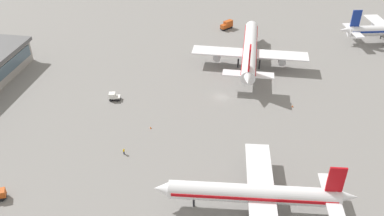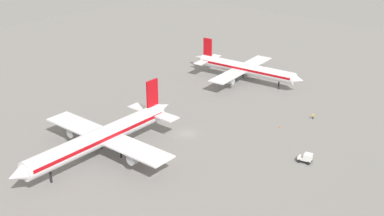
{
  "view_description": "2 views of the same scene",
  "coord_description": "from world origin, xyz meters",
  "px_view_note": "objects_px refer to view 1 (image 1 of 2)",
  "views": [
    {
      "loc": [
        104.36,
        8.71,
        65.46
      ],
      "look_at": [
        14.4,
        -6.53,
        4.75
      ],
      "focal_mm": 38.14,
      "sensor_mm": 36.0,
      "label": 1
    },
    {
      "loc": [
        -88.72,
        -77.68,
        57.99
      ],
      "look_at": [
        3.53,
        1.19,
        5.97
      ],
      "focal_mm": 46.26,
      "sensor_mm": 36.0,
      "label": 2
    }
  ],
  "objects_px": {
    "safety_cone_near_gate": "(293,106)",
    "safety_cone_mid_apron": "(151,128)",
    "airplane_taxiing": "(250,50)",
    "ground_crew_worker": "(124,151)",
    "airplane_at_gate": "(256,194)",
    "baggage_tug": "(114,96)",
    "catering_truck": "(227,25)"
  },
  "relations": [
    {
      "from": "ground_crew_worker",
      "to": "airplane_at_gate",
      "type": "bearing_deg",
      "value": 0.7
    },
    {
      "from": "baggage_tug",
      "to": "ground_crew_worker",
      "type": "bearing_deg",
      "value": 101.94
    },
    {
      "from": "airplane_taxiing",
      "to": "ground_crew_worker",
      "type": "relative_size",
      "value": 29.11
    },
    {
      "from": "catering_truck",
      "to": "safety_cone_mid_apron",
      "type": "xyz_separation_m",
      "value": [
        72.0,
        -13.57,
        -1.4
      ]
    },
    {
      "from": "catering_truck",
      "to": "airplane_taxiing",
      "type": "bearing_deg",
      "value": 57.88
    },
    {
      "from": "airplane_at_gate",
      "to": "baggage_tug",
      "type": "bearing_deg",
      "value": -45.58
    },
    {
      "from": "baggage_tug",
      "to": "airplane_at_gate",
      "type": "bearing_deg",
      "value": 127.53
    },
    {
      "from": "airplane_at_gate",
      "to": "safety_cone_mid_apron",
      "type": "relative_size",
      "value": 69.49
    },
    {
      "from": "baggage_tug",
      "to": "ground_crew_worker",
      "type": "xyz_separation_m",
      "value": [
        23.65,
        10.61,
        -0.31
      ]
    },
    {
      "from": "airplane_taxiing",
      "to": "baggage_tug",
      "type": "xyz_separation_m",
      "value": [
        29.69,
        -38.57,
        -4.23
      ]
    },
    {
      "from": "airplane_taxiing",
      "to": "safety_cone_mid_apron",
      "type": "xyz_separation_m",
      "value": [
        41.94,
        -24.09,
        -5.09
      ]
    },
    {
      "from": "baggage_tug",
      "to": "catering_truck",
      "type": "xyz_separation_m",
      "value": [
        -59.74,
        28.05,
        0.54
      ]
    },
    {
      "from": "airplane_at_gate",
      "to": "airplane_taxiing",
      "type": "height_order",
      "value": "airplane_taxiing"
    },
    {
      "from": "airplane_at_gate",
      "to": "catering_truck",
      "type": "bearing_deg",
      "value": -86.45
    },
    {
      "from": "airplane_at_gate",
      "to": "airplane_taxiing",
      "type": "bearing_deg",
      "value": -91.42
    },
    {
      "from": "safety_cone_near_gate",
      "to": "safety_cone_mid_apron",
      "type": "bearing_deg",
      "value": -65.73
    },
    {
      "from": "baggage_tug",
      "to": "safety_cone_near_gate",
      "type": "xyz_separation_m",
      "value": [
        -4.92,
        52.57,
        -0.86
      ]
    },
    {
      "from": "catering_truck",
      "to": "safety_cone_mid_apron",
      "type": "distance_m",
      "value": 73.28
    },
    {
      "from": "airplane_taxiing",
      "to": "catering_truck",
      "type": "bearing_deg",
      "value": 18.2
    },
    {
      "from": "airplane_at_gate",
      "to": "airplane_taxiing",
      "type": "distance_m",
      "value": 66.32
    },
    {
      "from": "airplane_taxiing",
      "to": "safety_cone_near_gate",
      "type": "bearing_deg",
      "value": -151.61
    },
    {
      "from": "airplane_taxiing",
      "to": "ground_crew_worker",
      "type": "xyz_separation_m",
      "value": [
        53.34,
        -27.96,
        -4.54
      ]
    },
    {
      "from": "airplane_at_gate",
      "to": "airplane_taxiing",
      "type": "xyz_separation_m",
      "value": [
        -66.16,
        -4.52,
        0.77
      ]
    },
    {
      "from": "airplane_taxiing",
      "to": "safety_cone_near_gate",
      "type": "height_order",
      "value": "airplane_taxiing"
    },
    {
      "from": "baggage_tug",
      "to": "safety_cone_near_gate",
      "type": "relative_size",
      "value": 5.88
    },
    {
      "from": "ground_crew_worker",
      "to": "safety_cone_near_gate",
      "type": "bearing_deg",
      "value": 56.49
    },
    {
      "from": "baggage_tug",
      "to": "safety_cone_mid_apron",
      "type": "xyz_separation_m",
      "value": [
        12.26,
        14.48,
        -0.86
      ]
    },
    {
      "from": "airplane_at_gate",
      "to": "safety_cone_near_gate",
      "type": "xyz_separation_m",
      "value": [
        -41.4,
        9.48,
        -4.31
      ]
    },
    {
      "from": "airplane_taxiing",
      "to": "safety_cone_near_gate",
      "type": "relative_size",
      "value": 81.02
    },
    {
      "from": "safety_cone_mid_apron",
      "to": "ground_crew_worker",
      "type": "bearing_deg",
      "value": -18.77
    },
    {
      "from": "airplane_taxiing",
      "to": "ground_crew_worker",
      "type": "distance_m",
      "value": 60.39
    },
    {
      "from": "ground_crew_worker",
      "to": "safety_cone_near_gate",
      "type": "relative_size",
      "value": 2.78
    }
  ]
}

